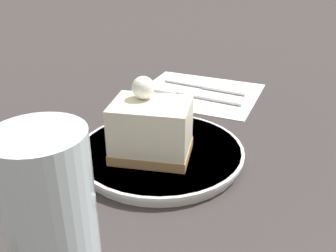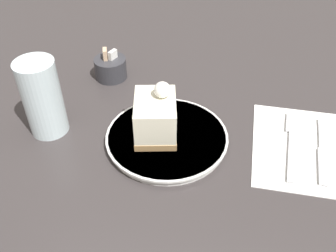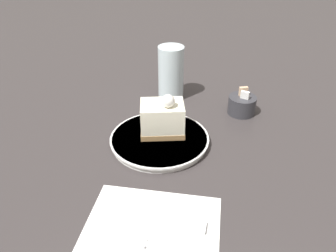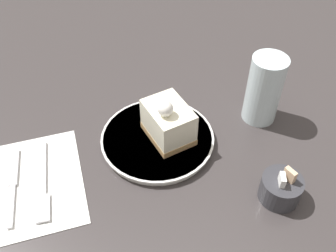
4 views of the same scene
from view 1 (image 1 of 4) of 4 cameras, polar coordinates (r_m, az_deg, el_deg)
name	(u,v)px [view 1 (image 1 of 4)]	position (r m, az deg, el deg)	size (l,w,h in m)	color
ground_plane	(155,141)	(0.52, -2.03, -2.37)	(4.00, 4.00, 0.00)	#383333
plate	(161,152)	(0.47, -1.12, -3.99)	(0.21, 0.21, 0.01)	silver
cake_slice	(151,128)	(0.44, -2.61, -0.34)	(0.08, 0.10, 0.10)	#AD8451
napkin	(200,93)	(0.68, 4.84, 5.10)	(0.18, 0.21, 0.00)	white
fork	(187,94)	(0.67, 2.91, 4.91)	(0.03, 0.17, 0.00)	silver
knife	(212,88)	(0.70, 6.66, 5.82)	(0.03, 0.16, 0.00)	silver
drinking_glass	(51,218)	(0.29, -17.42, -13.20)	(0.07, 0.07, 0.14)	silver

